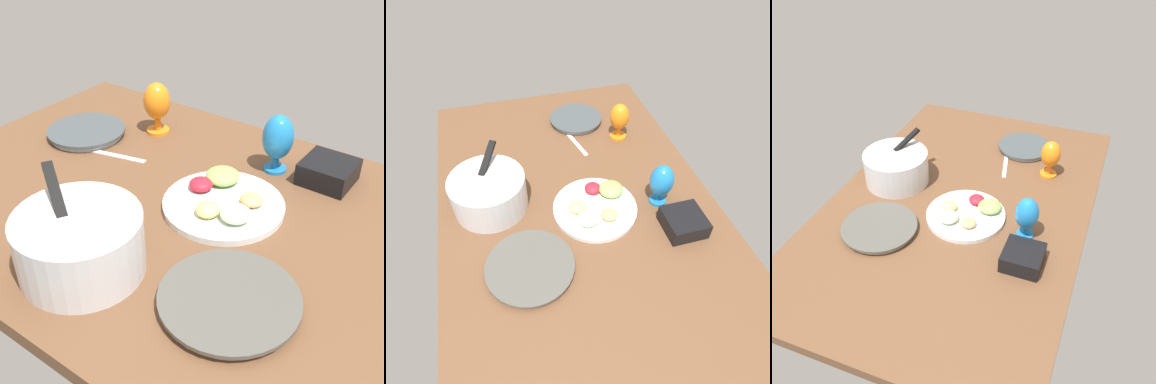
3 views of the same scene
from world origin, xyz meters
TOP-DOWN VIEW (x-y plane):
  - ground_plane at (0.00, 0.00)cm, footprint 160.00×104.00cm
  - dinner_plate_left at (-26.45, 22.60)cm, footprint 29.17×29.17cm
  - dinner_plate_right at (51.19, -13.76)cm, footprint 25.12×25.12cm
  - mixing_bowl at (5.59, 31.82)cm, footprint 28.05×27.78cm
  - fruit_platter at (-6.82, -5.90)cm, footprint 31.55×31.55cm
  - hurricane_glass_blue at (-8.99, -30.21)cm, footprint 8.87×8.87cm
  - hurricane_glass_orange at (34.05, -29.56)cm, footprint 8.74×8.74cm
  - square_bowl_black at (-23.74, -33.20)cm, footprint 13.87×13.87cm
  - fork_by_right_plate at (33.32, -9.51)cm, footprint 17.94×5.83cm

SIDE VIEW (x-z plane):
  - ground_plane at x=0.00cm, z-range -4.00..0.00cm
  - fork_by_right_plate at x=33.32cm, z-range 0.00..0.60cm
  - dinner_plate_right at x=51.19cm, z-range 0.05..2.55cm
  - dinner_plate_left at x=-26.45cm, z-range 0.05..2.59cm
  - fruit_platter at x=-6.82cm, z-range -0.98..4.54cm
  - square_bowl_black at x=-23.74cm, z-range 0.36..6.70cm
  - mixing_bowl at x=5.59cm, z-range -2.77..17.75cm
  - hurricane_glass_blue at x=-8.99cm, z-range 1.52..18.84cm
  - hurricane_glass_orange at x=34.05cm, z-range 1.75..18.75cm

